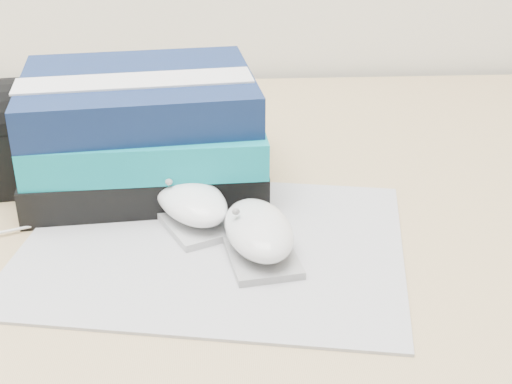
{
  "coord_description": "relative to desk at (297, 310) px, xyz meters",
  "views": [
    {
      "loc": [
        -0.1,
        0.82,
        1.11
      ],
      "look_at": [
        -0.07,
        1.48,
        0.77
      ],
      "focal_mm": 50.0,
      "sensor_mm": 36.0,
      "label": 1
    }
  ],
  "objects": [
    {
      "name": "desk",
      "position": [
        0.0,
        0.0,
        0.0
      ],
      "size": [
        1.6,
        0.8,
        0.73
      ],
      "color": "tan",
      "rests_on": "ground"
    },
    {
      "name": "mousepad",
      "position": [
        -0.11,
        -0.21,
        0.24
      ],
      "size": [
        0.43,
        0.36,
        0.0
      ],
      "primitive_type": "cube",
      "rotation": [
        0.0,
        0.0,
        -0.18
      ],
      "color": "gray",
      "rests_on": "desk"
    },
    {
      "name": "mouse_rear",
      "position": [
        -0.14,
        -0.15,
        0.26
      ],
      "size": [
        0.11,
        0.13,
        0.05
      ],
      "color": "#AAAAAD",
      "rests_on": "mousepad"
    },
    {
      "name": "mouse_front",
      "position": [
        -0.07,
        -0.22,
        0.26
      ],
      "size": [
        0.08,
        0.13,
        0.05
      ],
      "color": "gray",
      "rests_on": "mousepad"
    },
    {
      "name": "usb_cable",
      "position": [
        -0.29,
        -0.16,
        0.24
      ],
      "size": [
        0.21,
        0.09,
        0.0
      ],
      "primitive_type": "cylinder",
      "rotation": [
        0.0,
        1.57,
        0.38
      ],
      "color": "white",
      "rests_on": "mousepad"
    },
    {
      "name": "book_stack",
      "position": [
        -0.19,
        -0.05,
        0.3
      ],
      "size": [
        0.28,
        0.24,
        0.13
      ],
      "color": "black",
      "rests_on": "desk"
    },
    {
      "name": "pouch",
      "position": [
        -0.36,
        -0.05,
        0.3
      ],
      "size": [
        0.15,
        0.11,
        0.13
      ],
      "color": "black",
      "rests_on": "desk"
    }
  ]
}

